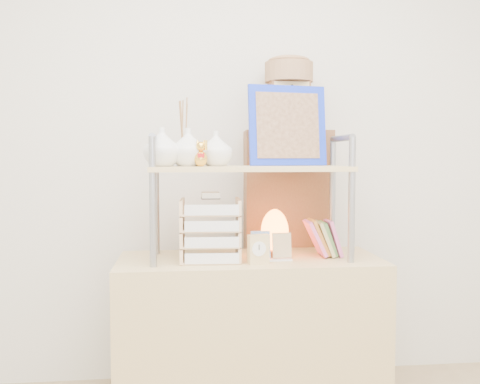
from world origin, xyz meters
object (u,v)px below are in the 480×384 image
at_px(letter_tray, 211,233).
at_px(salt_lamp, 275,232).
at_px(desk, 250,338).
at_px(cabinet, 287,258).

height_order(letter_tray, salt_lamp, letter_tray).
distance_m(desk, letter_tray, 0.53).
xyz_separation_m(desk, letter_tray, (-0.18, -0.05, 0.50)).
bearing_deg(salt_lamp, desk, -154.64).
bearing_deg(cabinet, salt_lamp, -108.59).
relative_size(desk, salt_lamp, 5.51).
distance_m(cabinet, letter_tray, 0.63).
bearing_deg(letter_tray, salt_lamp, 18.79).
bearing_deg(letter_tray, cabinet, 43.98).
bearing_deg(salt_lamp, letter_tray, -161.21).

